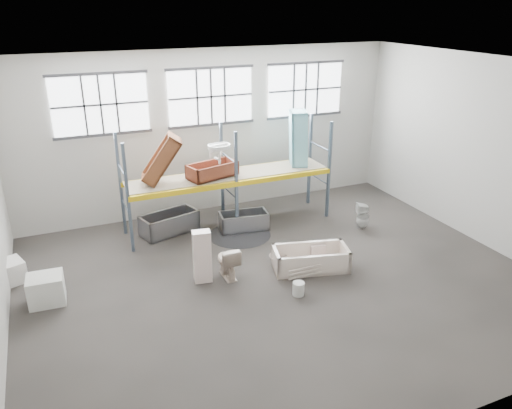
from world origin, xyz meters
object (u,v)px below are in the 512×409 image
bathtub_beige (311,258)px  toilet_white (363,216)px  toilet_beige (227,261)px  cistern_tall (202,257)px  steel_tub_right (244,221)px  carton_near (46,289)px  rust_tub_flat (212,170)px  blue_tub_upright (298,139)px  bucket (298,289)px  steel_tub_left (169,223)px

bathtub_beige → toilet_white: 2.96m
toilet_beige → cistern_tall: cistern_tall is taller
toilet_white → steel_tub_right: size_ratio=0.57×
toilet_beige → carton_near: size_ratio=1.08×
cistern_tall → rust_tub_flat: (1.21, 2.74, 1.17)m
blue_tub_upright → bucket: 5.37m
cistern_tall → rust_tub_flat: size_ratio=0.93×
steel_tub_left → steel_tub_right: 2.16m
bathtub_beige → toilet_beige: toilet_beige is taller
toilet_white → rust_tub_flat: 4.60m
toilet_beige → toilet_white: (4.61, 1.04, -0.01)m
cistern_tall → toilet_white: (5.23, 1.01, -0.26)m
toilet_beige → carton_near: (-4.09, 0.52, -0.09)m
cistern_tall → steel_tub_right: bearing=58.9°
bathtub_beige → steel_tub_right: (-0.67, 2.84, -0.02)m
bathtub_beige → cistern_tall: 2.74m
toilet_beige → cistern_tall: size_ratio=0.63×
bathtub_beige → steel_tub_right: 2.92m
bathtub_beige → toilet_beige: bearing=-178.0°
bathtub_beige → toilet_white: size_ratio=2.33×
cistern_tall → carton_near: bearing=-178.7°
blue_tub_upright → steel_tub_left: bearing=178.9°
steel_tub_right → carton_near: (-5.47, -1.87, 0.07)m
cistern_tall → steel_tub_left: cistern_tall is taller
cistern_tall → bucket: 2.38m
bucket → steel_tub_right: bearing=87.3°
toilet_beige → steel_tub_right: toilet_beige is taller
toilet_white → steel_tub_right: toilet_white is taller
steel_tub_right → bucket: bearing=-92.7°
toilet_beige → toilet_white: toilet_beige is taller
blue_tub_upright → steel_tub_right: bearing=-164.9°
toilet_beige → cistern_tall: 0.66m
cistern_tall → toilet_white: 5.33m
toilet_beige → toilet_white: size_ratio=1.04×
bucket → steel_tub_left: bearing=113.1°
rust_tub_flat → carton_near: rust_tub_flat is taller
rust_tub_flat → carton_near: (-4.68, -2.25, -1.49)m
cistern_tall → toilet_white: bearing=20.1°
bathtub_beige → carton_near: 6.22m
bucket → carton_near: carton_near is taller
steel_tub_right → blue_tub_upright: blue_tub_upright is taller
steel_tub_left → bucket: bearing=-66.9°
toilet_white → steel_tub_left: 5.65m
cistern_tall → rust_tub_flat: 3.21m
carton_near → toilet_white: bearing=3.5°
bathtub_beige → steel_tub_left: steel_tub_left is taller
rust_tub_flat → toilet_beige: bearing=-102.1°
toilet_beige → rust_tub_flat: (0.60, 2.77, 1.41)m
cistern_tall → blue_tub_upright: 5.25m
rust_tub_flat → bucket: bearing=-81.8°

